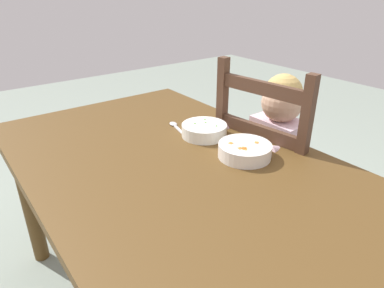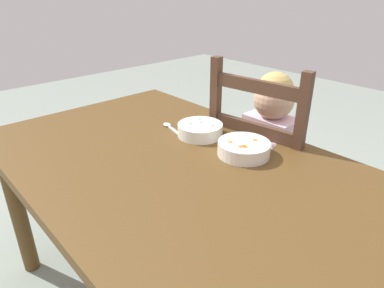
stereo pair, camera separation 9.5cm
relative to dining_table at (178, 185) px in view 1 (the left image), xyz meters
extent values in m
cube|color=#553A1A|center=(0.00, 0.00, 0.07)|extent=(1.51, 0.92, 0.04)
cylinder|color=#553A1A|center=(-0.68, -0.39, -0.29)|extent=(0.07, 0.07, 0.68)
cylinder|color=#553A1A|center=(-0.68, 0.39, -0.29)|extent=(0.07, 0.07, 0.68)
cube|color=#4C3223|center=(-0.01, 0.56, -0.21)|extent=(0.47, 0.47, 0.02)
cube|color=#4C3223|center=(0.16, 0.77, -0.43)|extent=(0.04, 0.04, 0.41)
cube|color=#4C3223|center=(-0.22, 0.72, -0.43)|extent=(0.04, 0.04, 0.41)
cube|color=#4C3223|center=(0.21, 0.40, -0.43)|extent=(0.04, 0.04, 0.41)
cube|color=#4C3223|center=(-0.17, 0.35, -0.43)|extent=(0.04, 0.04, 0.41)
cube|color=#4C3223|center=(0.21, 0.40, 0.09)|extent=(0.04, 0.04, 0.58)
cube|color=#4C3223|center=(-0.17, 0.35, 0.09)|extent=(0.04, 0.04, 0.58)
cube|color=#4C3223|center=(0.02, 0.37, 0.29)|extent=(0.36, 0.07, 0.05)
cube|color=#4C3223|center=(0.02, 0.37, 0.12)|extent=(0.36, 0.07, 0.05)
cube|color=silver|center=(-0.01, 0.53, -0.04)|extent=(0.22, 0.14, 0.32)
sphere|color=#D6A988|center=(-0.01, 0.53, 0.20)|extent=(0.17, 0.17, 0.17)
sphere|color=tan|center=(-0.01, 0.53, 0.23)|extent=(0.16, 0.16, 0.16)
cylinder|color=#3F4C72|center=(-0.06, 0.41, -0.42)|extent=(0.07, 0.07, 0.43)
cylinder|color=#3F4C72|center=(0.05, 0.41, -0.42)|extent=(0.07, 0.07, 0.43)
cylinder|color=silver|center=(-0.14, 0.43, 0.04)|extent=(0.06, 0.24, 0.13)
cylinder|color=silver|center=(0.12, 0.43, 0.04)|extent=(0.06, 0.24, 0.13)
cylinder|color=white|center=(-0.12, 0.21, 0.11)|extent=(0.18, 0.18, 0.05)
cylinder|color=white|center=(-0.12, 0.21, 0.09)|extent=(0.08, 0.08, 0.01)
cylinder|color=#51A034|center=(-0.12, 0.21, 0.12)|extent=(0.15, 0.15, 0.03)
sphere|color=#589C2C|center=(-0.15, 0.19, 0.14)|extent=(0.01, 0.01, 0.01)
sphere|color=#519C3D|center=(-0.08, 0.24, 0.14)|extent=(0.01, 0.01, 0.01)
sphere|color=green|center=(-0.15, 0.24, 0.14)|extent=(0.01, 0.01, 0.01)
sphere|color=#4F9536|center=(-0.13, 0.22, 0.14)|extent=(0.01, 0.01, 0.01)
cylinder|color=white|center=(0.11, 0.21, 0.11)|extent=(0.19, 0.19, 0.05)
cylinder|color=white|center=(0.11, 0.21, 0.09)|extent=(0.08, 0.08, 0.01)
cylinder|color=orange|center=(0.11, 0.21, 0.12)|extent=(0.15, 0.15, 0.03)
cube|color=orange|center=(0.13, 0.19, 0.13)|extent=(0.02, 0.02, 0.01)
cube|color=orange|center=(0.13, 0.18, 0.13)|extent=(0.02, 0.02, 0.01)
cube|color=orange|center=(0.12, 0.25, 0.13)|extent=(0.02, 0.02, 0.01)
cube|color=orange|center=(0.12, 0.17, 0.13)|extent=(0.02, 0.02, 0.01)
cube|color=orange|center=(0.07, 0.18, 0.13)|extent=(0.02, 0.02, 0.01)
cube|color=silver|center=(-0.22, 0.16, 0.09)|extent=(0.10, 0.03, 0.00)
ellipsoid|color=silver|center=(-0.29, 0.18, 0.09)|extent=(0.05, 0.04, 0.01)
camera|label=1|loc=(0.85, -0.58, 0.65)|focal=32.09mm
camera|label=2|loc=(0.79, -0.65, 0.65)|focal=32.09mm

